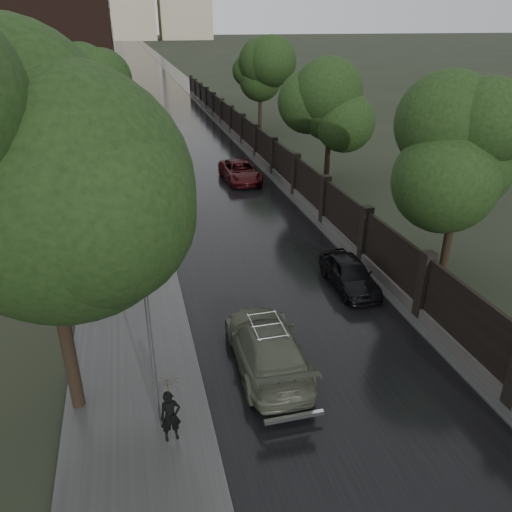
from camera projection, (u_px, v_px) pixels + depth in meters
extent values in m
plane|color=black|center=(366.00, 435.00, 13.54)|extent=(800.00, 800.00, 0.00)
cube|color=black|center=(135.00, 51.00, 179.89)|extent=(8.00, 420.00, 0.02)
cube|color=#2D2D2D|center=(118.00, 51.00, 178.53)|extent=(4.00, 420.00, 0.16)
cube|color=#2D2D2D|center=(150.00, 51.00, 181.10)|extent=(3.00, 420.00, 0.08)
cube|color=#383533|center=(251.00, 149.00, 42.47)|extent=(0.40, 75.00, 0.50)
cube|color=black|center=(251.00, 134.00, 41.94)|extent=(0.15, 75.00, 2.00)
cube|color=black|center=(191.00, 85.00, 75.27)|extent=(0.45, 0.45, 2.70)
cylinder|color=black|center=(59.00, 302.00, 12.94)|extent=(0.36, 0.36, 7.15)
sphere|color=black|center=(39.00, 197.00, 11.71)|extent=(5.44, 5.44, 5.44)
cylinder|color=black|center=(91.00, 129.00, 36.77)|extent=(0.36, 0.36, 5.85)
sphere|color=black|center=(87.00, 96.00, 35.77)|extent=(4.25, 4.25, 4.25)
cylinder|color=black|center=(452.00, 215.00, 21.03)|extent=(0.36, 0.36, 5.53)
sphere|color=black|center=(461.00, 163.00, 20.08)|extent=(4.08, 4.08, 4.08)
cylinder|color=black|center=(328.00, 143.00, 33.28)|extent=(0.36, 0.36, 5.53)
sphere|color=black|center=(330.00, 109.00, 32.34)|extent=(4.08, 4.08, 4.08)
cylinder|color=black|center=(260.00, 103.00, 49.04)|extent=(0.36, 0.36, 5.53)
sphere|color=black|center=(260.00, 80.00, 48.10)|extent=(4.08, 4.08, 4.08)
cylinder|color=#59595E|center=(152.00, 357.00, 12.58)|extent=(0.10, 0.10, 5.00)
cube|color=#59595E|center=(143.00, 267.00, 11.48)|extent=(0.25, 0.12, 0.12)
cylinder|color=#59595E|center=(148.00, 162.00, 33.83)|extent=(0.12, 0.12, 3.00)
imported|color=#59595E|center=(145.00, 132.00, 32.97)|extent=(0.16, 0.20, 1.00)
sphere|color=#FF0C0C|center=(146.00, 135.00, 32.90)|extent=(0.14, 0.14, 0.14)
imported|color=#4B5040|center=(267.00, 346.00, 15.97)|extent=(2.24, 5.25, 1.51)
imported|color=black|center=(176.00, 209.00, 27.85)|extent=(1.98, 4.07, 1.34)
imported|color=black|center=(349.00, 273.00, 20.76)|extent=(1.59, 3.89, 1.32)
imported|color=#340B0D|center=(240.00, 171.00, 34.62)|extent=(2.42, 5.01, 1.38)
imported|color=black|center=(170.00, 416.00, 12.92)|extent=(0.58, 0.42, 1.49)
imported|color=black|center=(167.00, 380.00, 12.41)|extent=(0.97, 0.98, 0.80)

